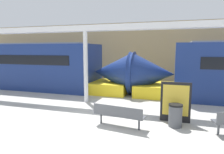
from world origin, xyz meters
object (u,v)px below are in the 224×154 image
at_px(train_right, 23,66).
at_px(trash_bin, 175,115).
at_px(bench_near, 118,114).
at_px(poster_board, 175,102).
at_px(support_column_near, 86,67).

distance_m(train_right, trash_bin, 11.81).
height_order(bench_near, trash_bin, trash_bin).
height_order(poster_board, support_column_near, support_column_near).
height_order(train_right, poster_board, train_right).
height_order(bench_near, support_column_near, support_column_near).
distance_m(train_right, poster_board, 11.58).
bearing_deg(poster_board, bench_near, -148.54).
bearing_deg(poster_board, train_right, 158.03).
distance_m(trash_bin, support_column_near, 5.22).
bearing_deg(bench_near, trash_bin, 27.63).
bearing_deg(train_right, bench_near, -32.01).
distance_m(trash_bin, poster_board, 0.62).
bearing_deg(trash_bin, train_right, 155.80).
xyz_separation_m(trash_bin, poster_board, (-0.01, 0.50, 0.37)).
xyz_separation_m(train_right, bench_near, (8.79, -5.50, -1.02)).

